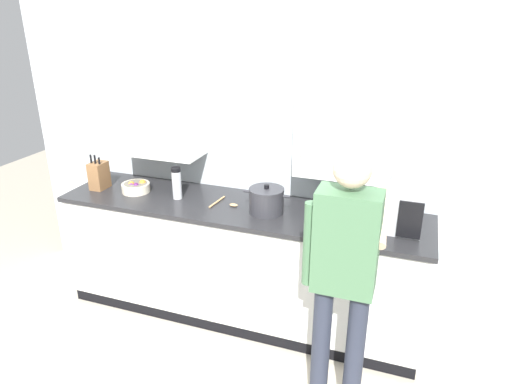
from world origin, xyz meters
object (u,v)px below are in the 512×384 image
at_px(thermos_flask, 177,183).
at_px(stock_pot, 266,200).
at_px(microwave_oven, 377,206).
at_px(person_figure, 344,267).
at_px(knife_block, 99,175).
at_px(wooden_spoon, 225,203).
at_px(fruit_bowl, 136,187).

xyz_separation_m(thermos_flask, stock_pot, (0.73, -0.01, -0.03)).
distance_m(microwave_oven, stock_pot, 0.77).
relative_size(thermos_flask, person_figure, 0.15).
height_order(thermos_flask, stock_pot, thermos_flask).
relative_size(microwave_oven, knife_block, 2.51).
height_order(microwave_oven, knife_block, knife_block).
distance_m(microwave_oven, wooden_spoon, 1.10).
distance_m(fruit_bowl, person_figure, 1.91).
xyz_separation_m(fruit_bowl, person_figure, (1.78, -0.69, 0.01)).
distance_m(microwave_oven, person_figure, 0.74).
relative_size(thermos_flask, fruit_bowl, 1.13).
distance_m(knife_block, wooden_spoon, 1.10).
xyz_separation_m(wooden_spoon, person_figure, (1.00, -0.69, 0.05)).
bearing_deg(knife_block, thermos_flask, 1.88).
relative_size(knife_block, stock_pot, 0.84).
relative_size(microwave_oven, wooden_spoon, 3.25).
bearing_deg(fruit_bowl, person_figure, -21.08).
height_order(thermos_flask, person_figure, person_figure).
bearing_deg(stock_pot, thermos_flask, 178.93).
bearing_deg(fruit_bowl, thermos_flask, -1.51).
bearing_deg(thermos_flask, knife_block, -178.12).
relative_size(thermos_flask, knife_block, 0.86).
height_order(microwave_oven, wooden_spoon, microwave_oven).
height_order(microwave_oven, fruit_bowl, microwave_oven).
xyz_separation_m(stock_pot, wooden_spoon, (-0.33, 0.03, -0.08)).
bearing_deg(knife_block, person_figure, -17.29).
distance_m(knife_block, stock_pot, 1.43).
bearing_deg(person_figure, fruit_bowl, 158.92).
relative_size(microwave_oven, thermos_flask, 2.91).
bearing_deg(wooden_spoon, fruit_bowl, -179.80).
bearing_deg(wooden_spoon, knife_block, -178.13).
bearing_deg(fruit_bowl, stock_pot, -1.22).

